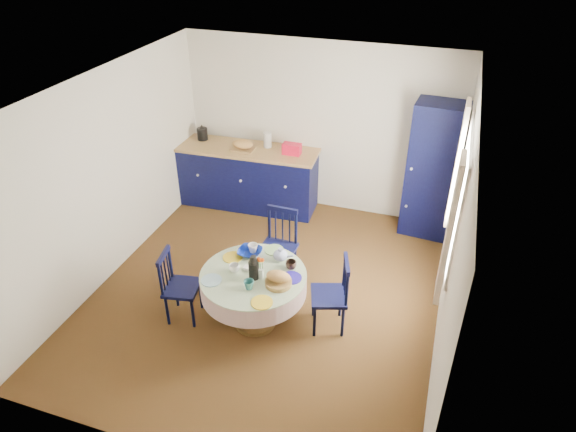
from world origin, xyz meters
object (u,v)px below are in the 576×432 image
at_px(pantry_cabinet, 433,171).
at_px(chair_right, 332,294).
at_px(kitchen_counter, 248,176).
at_px(mug_b, 249,285).
at_px(dining_table, 255,283).
at_px(chair_far, 279,246).
at_px(mug_d, 253,248).
at_px(mug_c, 291,265).
at_px(chair_left, 179,286).
at_px(cobalt_bowl, 250,252).
at_px(mug_a, 234,268).

distance_m(pantry_cabinet, chair_right, 2.48).
xyz_separation_m(kitchen_counter, mug_b, (1.10, -2.65, 0.25)).
bearing_deg(mug_b, dining_table, 98.78).
xyz_separation_m(chair_far, mug_b, (0.06, -1.08, 0.26)).
xyz_separation_m(kitchen_counter, mug_d, (0.91, -2.05, 0.25)).
height_order(pantry_cabinet, mug_c, pantry_cabinet).
height_order(chair_far, mug_d, chair_far).
distance_m(kitchen_counter, chair_left, 2.59).
distance_m(mug_c, cobalt_bowl, 0.52).
bearing_deg(mug_d, cobalt_bowl, -105.08).
bearing_deg(kitchen_counter, chair_far, -59.45).
bearing_deg(mug_b, cobalt_bowl, 111.08).
distance_m(kitchen_counter, mug_c, 2.62).
distance_m(mug_a, mug_b, 0.33).
height_order(dining_table, cobalt_bowl, dining_table).
relative_size(pantry_cabinet, mug_a, 16.85).
xyz_separation_m(kitchen_counter, mug_c, (1.40, -2.20, 0.25)).
xyz_separation_m(chair_far, chair_right, (0.83, -0.62, -0.03)).
relative_size(kitchen_counter, pantry_cabinet, 1.13).
bearing_deg(chair_right, kitchen_counter, -157.31).
distance_m(mug_a, mug_c, 0.61).
bearing_deg(mug_c, dining_table, -146.67).
distance_m(pantry_cabinet, cobalt_bowl, 2.84).
xyz_separation_m(mug_a, mug_c, (0.56, 0.24, 0.00)).
height_order(chair_left, mug_a, chair_left).
xyz_separation_m(chair_left, cobalt_bowl, (0.67, 0.47, 0.28)).
relative_size(chair_left, mug_c, 7.18).
xyz_separation_m(chair_left, mug_b, (0.88, -0.08, 0.30)).
bearing_deg(pantry_cabinet, chair_right, -104.41).
bearing_deg(chair_right, dining_table, -92.31).
height_order(chair_right, mug_b, chair_right).
relative_size(chair_left, mug_a, 7.62).
xyz_separation_m(mug_c, cobalt_bowl, (-0.51, 0.09, -0.01)).
height_order(kitchen_counter, chair_far, kitchen_counter).
relative_size(dining_table, mug_a, 10.28).
relative_size(mug_b, cobalt_bowl, 0.41).
distance_m(pantry_cabinet, dining_table, 3.01).
bearing_deg(mug_d, kitchen_counter, 113.81).
height_order(dining_table, chair_left, dining_table).
bearing_deg(pantry_cabinet, mug_c, -114.15).
distance_m(dining_table, cobalt_bowl, 0.39).
bearing_deg(mug_a, chair_far, 77.30).
height_order(pantry_cabinet, chair_right, pantry_cabinet).
bearing_deg(pantry_cabinet, chair_far, -129.51).
distance_m(dining_table, mug_d, 0.44).
relative_size(dining_table, mug_b, 10.70).
bearing_deg(dining_table, cobalt_bowl, 119.02).
height_order(pantry_cabinet, cobalt_bowl, pantry_cabinet).
relative_size(pantry_cabinet, chair_far, 2.00).
relative_size(dining_table, chair_far, 1.22).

